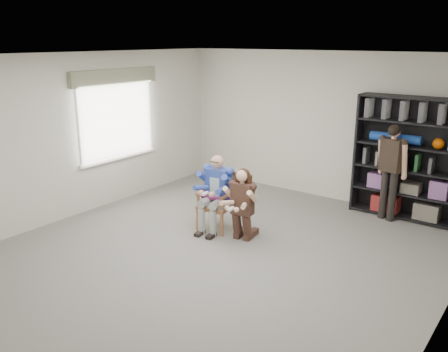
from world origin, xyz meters
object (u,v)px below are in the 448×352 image
Objects in this scene: armchair at (216,201)px; seated_man at (216,193)px; kneeling_woman at (242,205)px; bookshelf at (408,159)px; standing_man at (390,173)px.

armchair is 0.14m from seated_man.
bookshelf is (1.71, 2.48, 0.48)m from kneeling_woman.
bookshelf is (2.29, 2.36, 0.57)m from armchair.
standing_man is at bearing 48.21° from kneeling_woman.
seated_man reaches higher than armchair.
kneeling_woman reaches higher than armchair.
kneeling_woman is (0.58, -0.12, 0.09)m from armchair.
bookshelf is at bearing 38.37° from armchair.
standing_man reaches higher than armchair.
seated_man is at bearing -134.15° from bookshelf.
bookshelf reaches higher than armchair.
armchair is at bearing -134.15° from bookshelf.
seated_man is at bearing 160.83° from kneeling_woman.
bookshelf is 0.39m from standing_man.
standing_man is at bearing 37.59° from seated_man.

